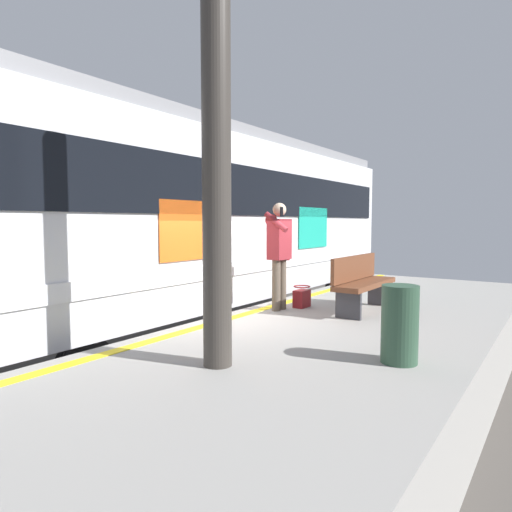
# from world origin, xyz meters

# --- Properties ---
(ground_plane) EXTENTS (23.60, 23.60, 0.00)m
(ground_plane) POSITION_xyz_m (0.00, 0.00, 0.00)
(ground_plane) COLOR #4C4742
(platform) EXTENTS (12.90, 3.74, 1.03)m
(platform) POSITION_xyz_m (0.00, 1.87, 0.52)
(platform) COLOR gray
(platform) RESTS_ON ground
(safety_line) EXTENTS (12.65, 0.16, 0.01)m
(safety_line) POSITION_xyz_m (0.00, 0.30, 1.04)
(safety_line) COLOR yellow
(safety_line) RESTS_ON platform
(track_rail_near) EXTENTS (16.77, 0.08, 0.16)m
(track_rail_near) POSITION_xyz_m (0.00, -1.15, 0.08)
(track_rail_near) COLOR slate
(track_rail_near) RESTS_ON ground
(track_rail_far) EXTENTS (16.77, 0.08, 0.16)m
(track_rail_far) POSITION_xyz_m (0.00, -2.58, 0.08)
(track_rail_far) COLOR slate
(track_rail_far) RESTS_ON ground
(train_carriage) EXTENTS (11.73, 2.85, 4.14)m
(train_carriage) POSITION_xyz_m (-1.65, -1.86, 2.61)
(train_carriage) COLOR silver
(train_carriage) RESTS_ON ground
(passenger) EXTENTS (0.57, 0.55, 1.76)m
(passenger) POSITION_xyz_m (-0.62, 0.54, 2.07)
(passenger) COLOR brown
(passenger) RESTS_ON platform
(handbag) EXTENTS (0.31, 0.29, 0.36)m
(handbag) POSITION_xyz_m (-1.04, 0.74, 1.20)
(handbag) COLOR maroon
(handbag) RESTS_ON platform
(station_column) EXTENTS (0.29, 0.29, 3.94)m
(station_column) POSITION_xyz_m (2.18, 1.55, 3.00)
(station_column) COLOR #38332D
(station_column) RESTS_ON platform
(bench) EXTENTS (1.68, 0.44, 0.90)m
(bench) POSITION_xyz_m (-1.29, 1.70, 1.53)
(bench) COLOR brown
(bench) RESTS_ON platform
(trash_bin) EXTENTS (0.37, 0.37, 0.80)m
(trash_bin) POSITION_xyz_m (1.05, 3.03, 1.44)
(trash_bin) COLOR #2D4C38
(trash_bin) RESTS_ON platform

